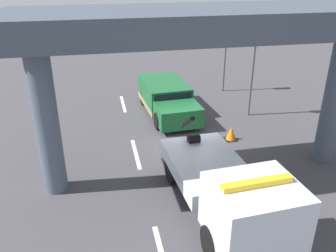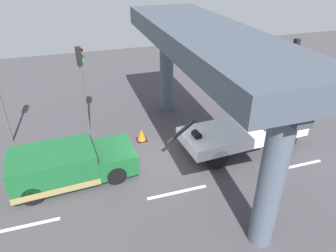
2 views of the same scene
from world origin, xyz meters
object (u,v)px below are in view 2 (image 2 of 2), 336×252
at_px(tow_truck_white, 256,124).
at_px(towed_van_green, 68,165).
at_px(traffic_light_far, 81,72).
at_px(traffic_cone_orange, 142,135).
at_px(traffic_light_mid, 294,57).

height_order(tow_truck_white, towed_van_green, tow_truck_white).
relative_size(traffic_light_far, traffic_cone_orange, 7.34).
distance_m(traffic_light_far, traffic_cone_orange, 4.46).
bearing_deg(tow_truck_white, traffic_light_far, 152.48).
relative_size(tow_truck_white, traffic_light_mid, 1.78).
relative_size(tow_truck_white, traffic_light_far, 1.56).
height_order(towed_van_green, traffic_cone_orange, towed_van_green).
xyz_separation_m(tow_truck_white, towed_van_green, (-9.17, -0.06, -0.42)).
distance_m(towed_van_green, traffic_light_mid, 15.00).
xyz_separation_m(traffic_light_far, traffic_light_mid, (13.00, -0.00, -0.40)).
height_order(traffic_light_mid, traffic_cone_orange, traffic_light_mid).
bearing_deg(traffic_cone_orange, towed_van_green, -149.33).
height_order(towed_van_green, traffic_light_far, traffic_light_far).
relative_size(traffic_light_mid, traffic_cone_orange, 6.42).
xyz_separation_m(traffic_light_far, traffic_cone_orange, (2.54, -1.97, -3.10)).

